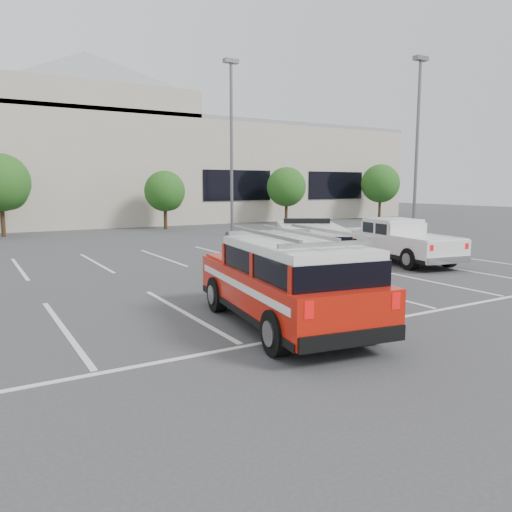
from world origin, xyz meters
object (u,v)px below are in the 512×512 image
at_px(tree_right, 287,188).
at_px(fire_chief_suv, 308,255).
at_px(convention_building, 63,164).
at_px(light_pole_right, 417,147).
at_px(tree_mid_left, 2,184).
at_px(ladder_suv, 287,288).
at_px(white_pickup, 399,245).
at_px(tree_mid_right, 166,193).
at_px(light_pole_mid, 231,148).
at_px(tree_far_right, 381,185).

distance_m(tree_right, fire_chief_suv, 23.95).
bearing_deg(convention_building, light_pole_right, -54.11).
xyz_separation_m(tree_mid_left, ladder_suv, (3.63, -24.19, -2.21)).
bearing_deg(white_pickup, ladder_suv, -139.28).
bearing_deg(fire_chief_suv, ladder_suv, -101.22).
relative_size(tree_mid_right, ladder_suv, 0.72).
bearing_deg(light_pole_right, tree_mid_right, 132.17).
distance_m(tree_right, light_pole_right, 12.32).
bearing_deg(fire_chief_suv, light_pole_mid, 101.38).
height_order(light_pole_mid, light_pole_right, same).
xyz_separation_m(light_pole_mid, light_pole_right, (9.00, -6.00, 0.00)).
distance_m(convention_building, light_pole_mid, 17.27).
distance_m(convention_building, white_pickup, 29.88).
xyz_separation_m(tree_mid_right, light_pole_right, (10.91, -12.05, 2.68)).
relative_size(tree_mid_left, tree_right, 1.10).
height_order(tree_mid_right, tree_right, tree_right).
bearing_deg(ladder_suv, tree_far_right, 51.05).
bearing_deg(tree_mid_left, white_pickup, -56.27).
bearing_deg(tree_right, tree_far_right, 0.00).
xyz_separation_m(tree_far_right, ladder_suv, (-26.37, -24.19, -2.21)).
xyz_separation_m(tree_mid_left, tree_mid_right, (10.00, -0.00, -0.54)).
relative_size(tree_mid_right, light_pole_right, 0.39).
bearing_deg(tree_far_right, fire_chief_suv, -138.58).
distance_m(tree_mid_left, tree_right, 20.00).
relative_size(convention_building, tree_mid_right, 15.04).
bearing_deg(ladder_suv, light_pole_mid, 73.99).
bearing_deg(tree_mid_left, tree_right, -0.00).
distance_m(tree_mid_right, fire_chief_suv, 20.40).
relative_size(light_pole_mid, ladder_suv, 1.85).
height_order(tree_mid_left, ladder_suv, tree_mid_left).
bearing_deg(light_pole_right, tree_far_right, 52.96).
distance_m(tree_far_right, light_pole_right, 15.24).
relative_size(tree_right, ladder_suv, 0.80).
distance_m(tree_far_right, ladder_suv, 35.86).
bearing_deg(tree_mid_left, ladder_suv, -81.47).
bearing_deg(light_pole_mid, convention_building, 113.26).
relative_size(tree_right, light_pole_right, 0.43).
relative_size(tree_mid_left, tree_mid_right, 1.21).
height_order(light_pole_mid, white_pickup, light_pole_mid).
relative_size(tree_far_right, light_pole_right, 0.47).
height_order(tree_mid_right, light_pole_mid, light_pole_mid).
bearing_deg(tree_mid_right, light_pole_mid, -72.48).
xyz_separation_m(tree_right, ladder_suv, (-16.37, -24.19, -1.94)).
distance_m(convention_building, tree_mid_left, 11.19).
xyz_separation_m(tree_mid_left, light_pole_right, (20.91, -12.05, 2.14)).
bearing_deg(tree_right, ladder_suv, -124.09).
bearing_deg(tree_far_right, ladder_suv, -137.47).
xyz_separation_m(light_pole_mid, ladder_suv, (-8.28, -18.15, -4.35)).
distance_m(tree_mid_left, tree_mid_right, 10.01).
bearing_deg(ladder_suv, tree_mid_right, 83.76).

